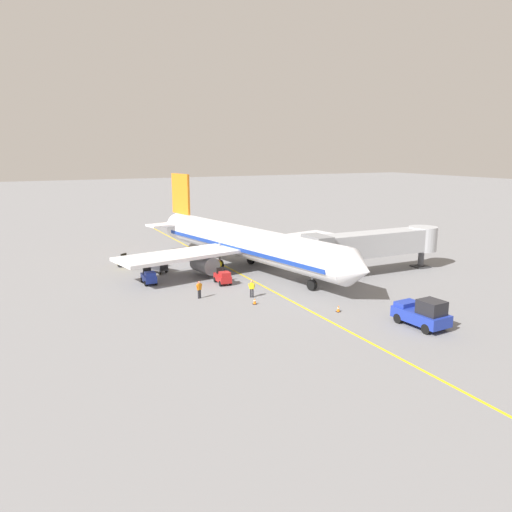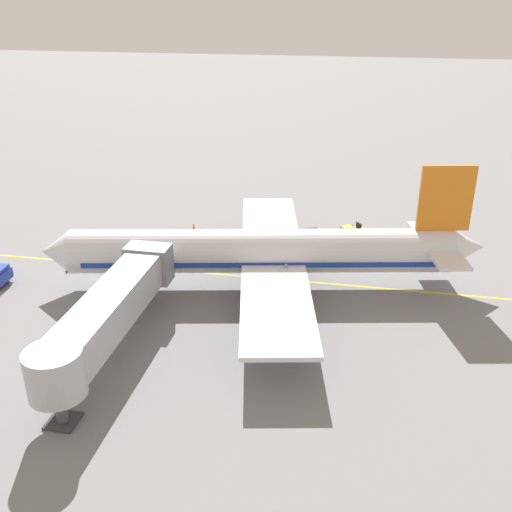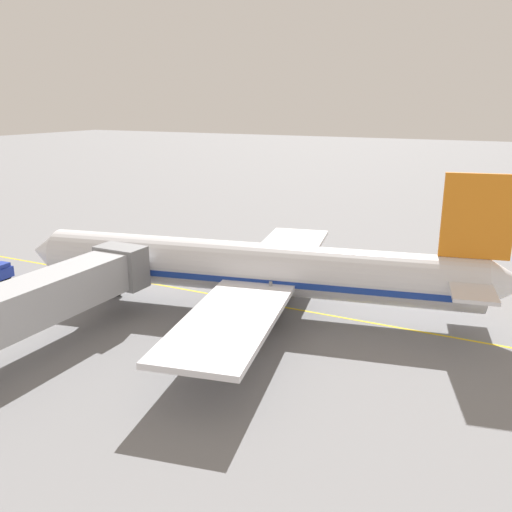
{
  "view_description": "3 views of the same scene",
  "coord_description": "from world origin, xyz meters",
  "px_view_note": "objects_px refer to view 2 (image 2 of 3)",
  "views": [
    {
      "loc": [
        22.56,
        51.1,
        13.75
      ],
      "look_at": [
        -0.07,
        5.31,
        2.84
      ],
      "focal_mm": 34.73,
      "sensor_mm": 36.0,
      "label": 1
    },
    {
      "loc": [
        -45.36,
        -8.42,
        23.07
      ],
      "look_at": [
        -1.86,
        0.02,
        2.95
      ],
      "focal_mm": 40.74,
      "sensor_mm": 36.0,
      "label": 2
    },
    {
      "loc": [
        -34.92,
        -17.39,
        14.92
      ],
      "look_at": [
        -0.67,
        -0.3,
        3.94
      ],
      "focal_mm": 37.76,
      "sensor_mm": 36.0,
      "label": 3
    }
  ],
  "objects_px": {
    "parked_airliner": "(264,252)",
    "ground_crew_loader": "(194,231)",
    "baggage_cart_front": "(309,236)",
    "safety_cone_nose_right": "(144,249)",
    "safety_cone_nose_left": "(67,269)",
    "ground_crew_marshaller": "(161,247)",
    "baggage_tug_trailing": "(352,232)",
    "baggage_tug_lead": "(221,251)",
    "jet_bridge": "(108,312)",
    "ground_crew_wing_walker": "(262,258)",
    "baggage_tug_spare": "(269,227)",
    "baggage_cart_second_in_train": "(336,237)"
  },
  "relations": [
    {
      "from": "baggage_cart_front",
      "to": "ground_crew_loader",
      "type": "xyz_separation_m",
      "value": [
        -0.83,
        11.69,
        0.0
      ]
    },
    {
      "from": "parked_airliner",
      "to": "baggage_cart_front",
      "type": "height_order",
      "value": "parked_airliner"
    },
    {
      "from": "baggage_cart_second_in_train",
      "to": "baggage_cart_front",
      "type": "bearing_deg",
      "value": 95.55
    },
    {
      "from": "ground_crew_wing_walker",
      "to": "ground_crew_loader",
      "type": "distance_m",
      "value": 9.71
    },
    {
      "from": "baggage_cart_front",
      "to": "safety_cone_nose_left",
      "type": "xyz_separation_m",
      "value": [
        -10.3,
        20.84,
        -0.66
      ]
    },
    {
      "from": "ground_crew_wing_walker",
      "to": "parked_airliner",
      "type": "bearing_deg",
      "value": -167.35
    },
    {
      "from": "baggage_cart_front",
      "to": "ground_crew_marshaller",
      "type": "relative_size",
      "value": 1.7
    },
    {
      "from": "baggage_cart_second_in_train",
      "to": "ground_crew_wing_walker",
      "type": "distance_m",
      "value": 9.01
    },
    {
      "from": "baggage_cart_front",
      "to": "ground_crew_marshaller",
      "type": "xyz_separation_m",
      "value": [
        -5.43,
        13.6,
        0.0
      ]
    },
    {
      "from": "safety_cone_nose_left",
      "to": "baggage_tug_spare",
      "type": "bearing_deg",
      "value": -52.93
    },
    {
      "from": "baggage_cart_front",
      "to": "ground_crew_wing_walker",
      "type": "height_order",
      "value": "ground_crew_wing_walker"
    },
    {
      "from": "baggage_tug_lead",
      "to": "baggage_cart_front",
      "type": "height_order",
      "value": "baggage_tug_lead"
    },
    {
      "from": "ground_crew_loader",
      "to": "ground_crew_marshaller",
      "type": "distance_m",
      "value": 4.98
    },
    {
      "from": "parked_airliner",
      "to": "baggage_cart_second_in_train",
      "type": "bearing_deg",
      "value": -29.14
    },
    {
      "from": "baggage_tug_trailing",
      "to": "baggage_cart_front",
      "type": "xyz_separation_m",
      "value": [
        -2.4,
        4.16,
        0.24
      ]
    },
    {
      "from": "baggage_tug_trailing",
      "to": "baggage_cart_front",
      "type": "height_order",
      "value": "baggage_tug_trailing"
    },
    {
      "from": "baggage_tug_spare",
      "to": "baggage_cart_front",
      "type": "height_order",
      "value": "baggage_tug_spare"
    },
    {
      "from": "baggage_tug_lead",
      "to": "ground_crew_loader",
      "type": "xyz_separation_m",
      "value": [
        4.01,
        3.85,
        0.24
      ]
    },
    {
      "from": "baggage_cart_second_in_train",
      "to": "ground_crew_wing_walker",
      "type": "relative_size",
      "value": 1.7
    },
    {
      "from": "baggage_cart_front",
      "to": "safety_cone_nose_right",
      "type": "xyz_separation_m",
      "value": [
        -4.73,
        15.66,
        -0.66
      ]
    },
    {
      "from": "baggage_cart_second_in_train",
      "to": "safety_cone_nose_right",
      "type": "height_order",
      "value": "baggage_cart_second_in_train"
    },
    {
      "from": "baggage_tug_lead",
      "to": "jet_bridge",
      "type": "bearing_deg",
      "value": 168.64
    },
    {
      "from": "baggage_tug_trailing",
      "to": "ground_crew_wing_walker",
      "type": "relative_size",
      "value": 1.63
    },
    {
      "from": "baggage_tug_trailing",
      "to": "ground_crew_loader",
      "type": "xyz_separation_m",
      "value": [
        -3.23,
        15.85,
        0.24
      ]
    },
    {
      "from": "jet_bridge",
      "to": "safety_cone_nose_right",
      "type": "relative_size",
      "value": 29.77
    },
    {
      "from": "baggage_cart_front",
      "to": "ground_crew_wing_walker",
      "type": "distance_m",
      "value": 7.14
    },
    {
      "from": "baggage_tug_trailing",
      "to": "baggage_cart_front",
      "type": "distance_m",
      "value": 4.81
    },
    {
      "from": "parked_airliner",
      "to": "safety_cone_nose_right",
      "type": "distance_m",
      "value": 14.07
    },
    {
      "from": "parked_airliner",
      "to": "ground_crew_marshaller",
      "type": "relative_size",
      "value": 21.97
    },
    {
      "from": "baggage_tug_lead",
      "to": "baggage_tug_trailing",
      "type": "xyz_separation_m",
      "value": [
        7.24,
        -12.0,
        0.0
      ]
    },
    {
      "from": "ground_crew_marshaller",
      "to": "parked_airliner",
      "type": "bearing_deg",
      "value": -111.36
    },
    {
      "from": "jet_bridge",
      "to": "baggage_cart_second_in_train",
      "type": "relative_size",
      "value": 6.13
    },
    {
      "from": "safety_cone_nose_left",
      "to": "ground_crew_loader",
      "type": "bearing_deg",
      "value": -44.02
    },
    {
      "from": "baggage_tug_spare",
      "to": "safety_cone_nose_right",
      "type": "xyz_separation_m",
      "value": [
        -6.86,
        11.26,
        -0.42
      ]
    },
    {
      "from": "parked_airliner",
      "to": "baggage_cart_front",
      "type": "relative_size",
      "value": 12.96
    },
    {
      "from": "safety_cone_nose_left",
      "to": "baggage_tug_trailing",
      "type": "bearing_deg",
      "value": -63.07
    },
    {
      "from": "jet_bridge",
      "to": "baggage_tug_lead",
      "type": "relative_size",
      "value": 6.86
    },
    {
      "from": "jet_bridge",
      "to": "baggage_tug_spare",
      "type": "relative_size",
      "value": 6.95
    },
    {
      "from": "baggage_tug_lead",
      "to": "safety_cone_nose_left",
      "type": "xyz_separation_m",
      "value": [
        -5.46,
        13.0,
        -0.42
      ]
    },
    {
      "from": "baggage_cart_front",
      "to": "ground_crew_loader",
      "type": "relative_size",
      "value": 1.7
    },
    {
      "from": "jet_bridge",
      "to": "ground_crew_loader",
      "type": "xyz_separation_m",
      "value": [
        21.17,
        0.4,
        -2.51
      ]
    },
    {
      "from": "jet_bridge",
      "to": "safety_cone_nose_right",
      "type": "xyz_separation_m",
      "value": [
        17.27,
        4.37,
        -3.17
      ]
    },
    {
      "from": "parked_airliner",
      "to": "ground_crew_loader",
      "type": "height_order",
      "value": "parked_airliner"
    },
    {
      "from": "parked_airliner",
      "to": "baggage_tug_trailing",
      "type": "height_order",
      "value": "parked_airliner"
    },
    {
      "from": "jet_bridge",
      "to": "safety_cone_nose_right",
      "type": "bearing_deg",
      "value": 14.2
    },
    {
      "from": "parked_airliner",
      "to": "ground_crew_wing_walker",
      "type": "xyz_separation_m",
      "value": [
        3.48,
        0.78,
        -2.23
      ]
    },
    {
      "from": "parked_airliner",
      "to": "baggage_tug_lead",
      "type": "xyz_separation_m",
      "value": [
        4.81,
        5.04,
        -2.47
      ]
    },
    {
      "from": "jet_bridge",
      "to": "baggage_tug_lead",
      "type": "height_order",
      "value": "jet_bridge"
    },
    {
      "from": "parked_airliner",
      "to": "jet_bridge",
      "type": "bearing_deg",
      "value": 145.51
    },
    {
      "from": "safety_cone_nose_left",
      "to": "ground_crew_marshaller",
      "type": "bearing_deg",
      "value": -56.1
    }
  ]
}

